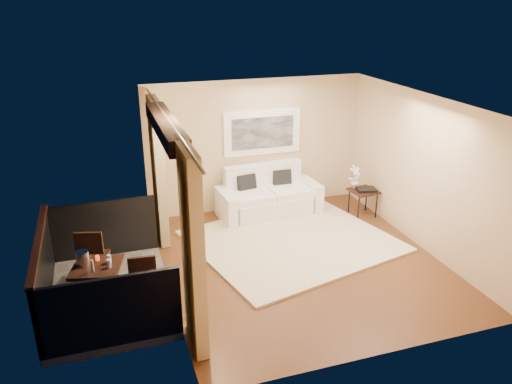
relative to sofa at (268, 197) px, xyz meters
name	(u,v)px	position (x,y,z in m)	size (l,w,h in m)	color
floor	(301,261)	(-0.13, -2.09, -0.35)	(5.00, 5.00, 0.00)	brown
room_shell	(166,126)	(-2.26, -2.09, 2.17)	(5.00, 6.40, 5.00)	white
balcony	(98,285)	(-3.44, -2.09, -0.17)	(1.81, 2.60, 1.17)	#605B56
curtains	(172,204)	(-2.24, -2.09, 0.99)	(0.16, 4.80, 2.64)	tan
artwork	(263,132)	(0.01, 0.37, 1.27)	(1.62, 0.07, 0.92)	white
rug	(292,241)	(-0.01, -1.39, -0.33)	(3.36, 2.92, 0.04)	beige
sofa	(268,197)	(0.00, 0.00, 0.00)	(2.12, 1.02, 0.99)	white
side_table	(363,193)	(1.80, -0.71, 0.14)	(0.56, 0.56, 0.55)	black
tray	(366,189)	(1.84, -0.75, 0.22)	(0.38, 0.28, 0.05)	black
orchid	(355,177)	(1.66, -0.57, 0.45)	(0.26, 0.18, 0.50)	white
bistro_table	(97,271)	(-3.39, -2.57, 0.33)	(0.79, 0.79, 0.76)	black
balcony_chair_far	(92,254)	(-3.47, -1.80, 0.20)	(0.50, 0.51, 0.96)	black
balcony_chair_near	(144,284)	(-2.81, -2.83, 0.16)	(0.41, 0.41, 0.89)	black
ice_bucket	(82,258)	(-3.57, -2.49, 0.51)	(0.18, 0.18, 0.20)	white
candle	(97,258)	(-3.38, -2.42, 0.45)	(0.06, 0.06, 0.07)	red
vase	(92,266)	(-3.44, -2.73, 0.50)	(0.04, 0.04, 0.18)	white
glass_a	(109,263)	(-3.23, -2.68, 0.47)	(0.06, 0.06, 0.12)	white
glass_b	(109,259)	(-3.22, -2.55, 0.47)	(0.06, 0.06, 0.12)	white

